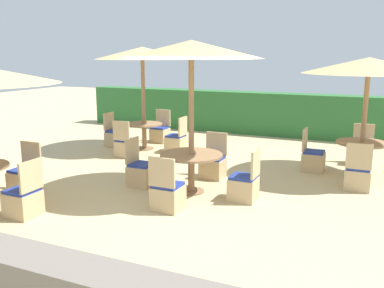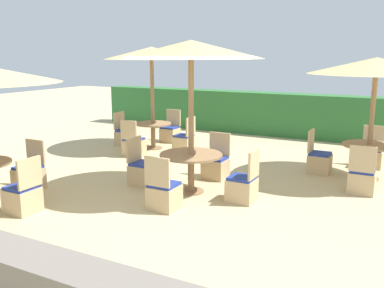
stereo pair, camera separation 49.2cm
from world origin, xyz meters
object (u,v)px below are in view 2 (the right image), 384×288
object	(u,v)px
round_table_back_left	(153,129)
patio_chair_front_left_east	(23,197)
patio_chair_center_south	(164,194)
patio_chair_back_left_north	(170,133)
patio_chair_back_left_west	(125,136)
patio_chair_back_left_east	(184,142)
round_table_back_right	(369,152)
parasol_back_right	(376,66)
patio_chair_front_left_north	(29,176)
patio_chair_back_right_west	(319,161)
parasol_back_left	(152,54)
patio_chair_center_west	(143,172)
patio_chair_center_north	(216,166)
patio_chair_back_right_south	(362,179)
patio_chair_back_left_south	(134,146)
patio_chair_center_east	(243,187)
round_table_center	(191,161)
patio_chair_back_right_north	(371,156)
parasol_center	(191,50)

from	to	relation	value
round_table_back_left	patio_chair_front_left_east	world-z (taller)	patio_chair_front_left_east
patio_chair_center_south	patio_chair_back_left_north	size ratio (longest dim) A/B	1.00
patio_chair_center_south	patio_chair_back_left_west	xyz separation A→B (m)	(-3.62, 3.82, 0.00)
patio_chair_back_left_north	patio_chair_back_left_east	xyz separation A→B (m)	(0.99, -0.94, 0.00)
round_table_back_right	parasol_back_right	bearing A→B (deg)	180.00
patio_chair_back_left_west	patio_chair_front_left_north	world-z (taller)	same
patio_chair_back_right_west	parasol_back_left	distance (m)	5.04
patio_chair_front_left_north	patio_chair_center_west	bearing A→B (deg)	-144.69
patio_chair_center_north	patio_chair_back_right_south	xyz separation A→B (m)	(2.79, 0.37, 0.00)
patio_chair_center_north	patio_chair_back_right_south	distance (m)	2.82
patio_chair_back_left_east	patio_chair_back_left_west	world-z (taller)	same
patio_chair_back_left_east	patio_chair_back_left_south	bearing A→B (deg)	138.11
patio_chair_center_south	parasol_back_right	distance (m)	4.88
patio_chair_center_east	patio_chair_back_left_north	xyz separation A→B (m)	(-3.75, 3.86, 0.00)
patio_chair_back_right_west	round_table_center	bearing A→B (deg)	-36.62
patio_chair_back_right_north	patio_chair_back_left_north	size ratio (longest dim) A/B	1.00
parasol_back_right	patio_chair_center_north	bearing A→B (deg)	-153.36
patio_chair_center_north	patio_chair_back_left_north	distance (m)	3.90
patio_chair_center_east	patio_chair_back_left_west	bearing A→B (deg)	58.45
patio_chair_center_east	patio_chair_center_west	xyz separation A→B (m)	(-2.10, 0.00, 0.00)
patio_chair_center_south	patio_chair_back_left_south	size ratio (longest dim) A/B	1.00
patio_chair_back_left_north	patio_chair_front_left_east	size ratio (longest dim) A/B	1.00
patio_chair_center_east	patio_chair_back_left_west	distance (m)	5.43
patio_chair_back_left_west	parasol_center	bearing A→B (deg)	51.99
round_table_center	patio_chair_back_right_west	distance (m)	3.07
parasol_center	patio_chair_back_left_east	bearing A→B (deg)	121.05
round_table_back_right	patio_chair_back_left_west	world-z (taller)	patio_chair_back_left_west
parasol_back_left	round_table_back_left	bearing A→B (deg)	45.00
round_table_center	patio_chair_front_left_north	distance (m)	3.10
patio_chair_center_east	patio_chair_back_right_west	world-z (taller)	same
patio_chair_center_north	patio_chair_center_east	xyz separation A→B (m)	(1.01, -1.08, 0.00)
parasol_center	patio_chair_center_east	distance (m)	2.55
round_table_center	patio_chair_back_left_north	size ratio (longest dim) A/B	1.25
parasol_back_right	patio_chair_back_left_west	size ratio (longest dim) A/B	2.86
patio_chair_center_east	patio_chair_back_left_east	bearing A→B (deg)	43.55
patio_chair_back_right_north	patio_chair_front_left_north	distance (m)	7.34
parasol_back_right	patio_chair_back_right_west	world-z (taller)	parasol_back_right
parasol_back_left	patio_chair_front_left_east	xyz separation A→B (m)	(0.74, -5.01, -2.27)
patio_chair_back_left_east	patio_chair_front_left_east	bearing A→B (deg)	177.89
patio_chair_back_right_west	patio_chair_back_left_east	bearing A→B (deg)	-96.85
parasol_center	patio_chair_center_south	distance (m)	2.54
patio_chair_center_east	patio_chair_back_left_south	world-z (taller)	same
parasol_back_left	patio_chair_back_left_south	world-z (taller)	parasol_back_left
patio_chair_back_right_north	patio_chair_back_right_south	distance (m)	2.06
patio_chair_center_north	patio_chair_center_south	world-z (taller)	same
patio_chair_back_left_north	parasol_back_right	bearing A→B (deg)	166.00
round_table_back_right	patio_chair_back_right_north	size ratio (longest dim) A/B	1.14
patio_chair_back_right_south	patio_chair_back_right_west	bearing A→B (deg)	133.92
patio_chair_center_south	round_table_center	bearing A→B (deg)	91.38
patio_chair_center_east	patio_chair_back_right_north	world-z (taller)	same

